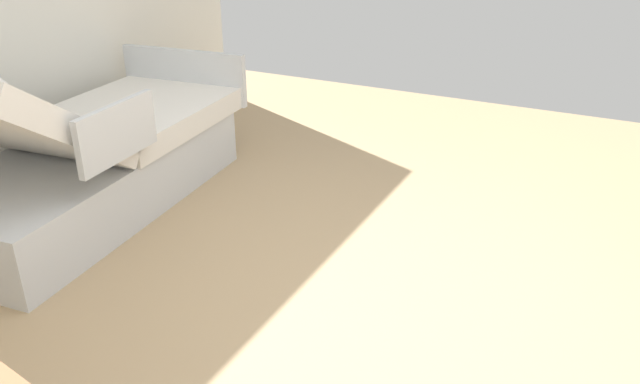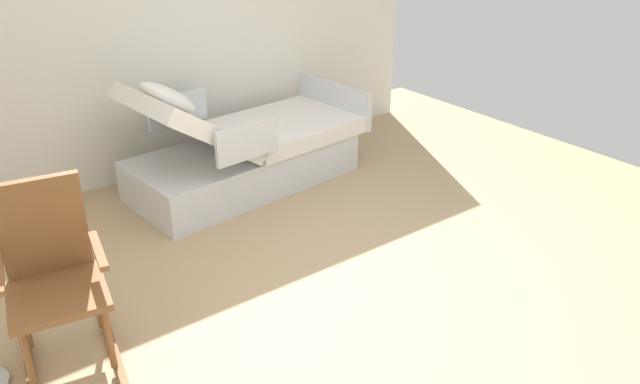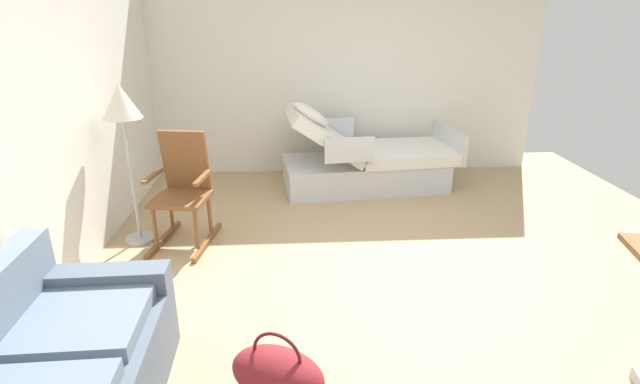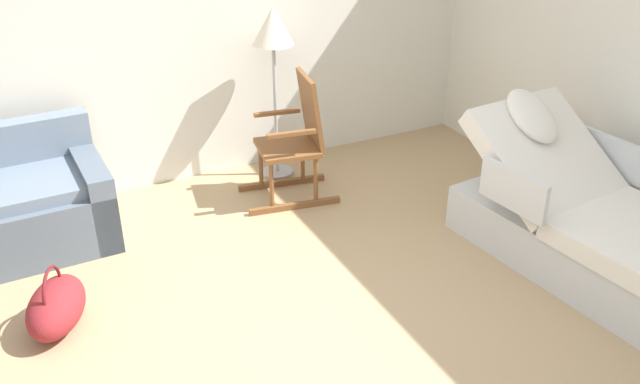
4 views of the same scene
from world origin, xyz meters
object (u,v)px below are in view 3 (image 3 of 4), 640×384
at_px(floor_lamp, 122,113).
at_px(duffel_bag, 278,374).
at_px(hospital_bed, 365,163).
at_px(rocking_chair, 183,190).

xyz_separation_m(floor_lamp, duffel_bag, (-2.06, -1.36, -1.07)).
relative_size(hospital_bed, duffel_bag, 3.33).
height_order(rocking_chair, duffel_bag, rocking_chair).
xyz_separation_m(hospital_bed, rocking_chair, (-1.36, 1.90, 0.19)).
height_order(floor_lamp, duffel_bag, floor_lamp).
bearing_deg(rocking_chair, hospital_bed, -54.56).
distance_m(hospital_bed, rocking_chair, 2.35).
relative_size(hospital_bed, rocking_chair, 2.04).
bearing_deg(hospital_bed, floor_lamp, 119.54).
relative_size(rocking_chair, floor_lamp, 0.71).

